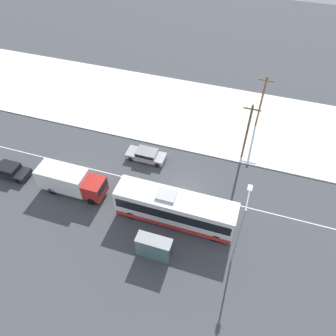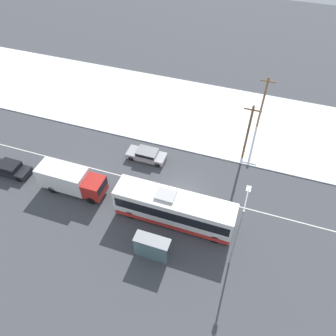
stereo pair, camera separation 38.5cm
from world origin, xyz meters
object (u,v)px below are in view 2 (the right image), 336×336
at_px(parked_car_near_truck, 11,168).
at_px(utility_pole_roadside, 248,133).
at_px(bus_shelter, 151,247).
at_px(streetlamp, 239,227).
at_px(pedestrian_at_stop, 159,240).
at_px(city_bus, 174,209).
at_px(utility_pole_snowlot, 263,102).
at_px(box_truck, 70,179).
at_px(sedan_car, 147,154).

height_order(parked_car_near_truck, utility_pole_roadside, utility_pole_roadside).
height_order(bus_shelter, streetlamp, streetlamp).
bearing_deg(pedestrian_at_stop, utility_pole_roadside, 69.76).
relative_size(city_bus, streetlamp, 1.49).
height_order(utility_pole_roadside, utility_pole_snowlot, utility_pole_roadside).
bearing_deg(bus_shelter, parked_car_near_truck, 165.84).
relative_size(pedestrian_at_stop, utility_pole_snowlot, 0.25).
distance_m(city_bus, bus_shelter, 4.48).
xyz_separation_m(box_truck, streetlamp, (17.30, -2.48, 3.25)).
distance_m(bus_shelter, utility_pole_snowlot, 22.43).
bearing_deg(parked_car_near_truck, streetlamp, -5.51).
xyz_separation_m(city_bus, sedan_car, (-5.57, 7.01, -1.01)).
distance_m(parked_car_near_truck, bus_shelter, 18.76).
xyz_separation_m(city_bus, box_truck, (-11.26, 0.23, -0.16)).
distance_m(box_truck, parked_car_near_truck, 7.58).
bearing_deg(parked_car_near_truck, pedestrian_at_stop, -10.43).
distance_m(sedan_car, utility_pole_snowlot, 15.29).
xyz_separation_m(parked_car_near_truck, pedestrian_at_stop, (18.47, -3.40, 0.30)).
height_order(bus_shelter, utility_pole_snowlot, utility_pole_snowlot).
xyz_separation_m(bus_shelter, utility_pole_roadside, (5.43, 15.09, 2.16)).
xyz_separation_m(sedan_car, utility_pole_roadside, (10.37, 3.65, 3.12)).
bearing_deg(sedan_car, utility_pole_roadside, -160.63).
relative_size(bus_shelter, utility_pole_snowlot, 0.44).
bearing_deg(box_truck, parked_car_near_truck, -179.35).
distance_m(pedestrian_at_stop, streetlamp, 7.45).
relative_size(parked_car_near_truck, bus_shelter, 1.33).
relative_size(pedestrian_at_stop, streetlamp, 0.23).
bearing_deg(bus_shelter, pedestrian_at_stop, 75.57).
height_order(pedestrian_at_stop, utility_pole_snowlot, utility_pole_snowlot).
bearing_deg(utility_pole_roadside, pedestrian_at_stop, -110.24).
relative_size(city_bus, utility_pole_snowlot, 1.61).
height_order(parked_car_near_truck, streetlamp, streetlamp).
relative_size(parked_car_near_truck, utility_pole_snowlot, 0.59).
xyz_separation_m(pedestrian_at_stop, utility_pole_roadside, (5.13, 13.91, 2.77)).
bearing_deg(parked_car_near_truck, utility_pole_roadside, 24.00).
distance_m(pedestrian_at_stop, bus_shelter, 1.36).
relative_size(city_bus, sedan_car, 2.53).
bearing_deg(utility_pole_roadside, box_truck, -147.02).
bearing_deg(utility_pole_roadside, bus_shelter, -109.80).
relative_size(box_truck, utility_pole_roadside, 0.96).
bearing_deg(sedan_car, box_truck, 49.97).
bearing_deg(parked_car_near_truck, sedan_car, 27.42).
bearing_deg(sedan_car, bus_shelter, 113.35).
distance_m(parked_car_near_truck, pedestrian_at_stop, 18.78).
relative_size(city_bus, utility_pole_roadside, 1.56).
height_order(pedestrian_at_stop, bus_shelter, bus_shelter).
relative_size(pedestrian_at_stop, bus_shelter, 0.56).
height_order(box_truck, pedestrian_at_stop, box_truck).
height_order(city_bus, bus_shelter, city_bus).
distance_m(utility_pole_roadside, utility_pole_snowlot, 6.41).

